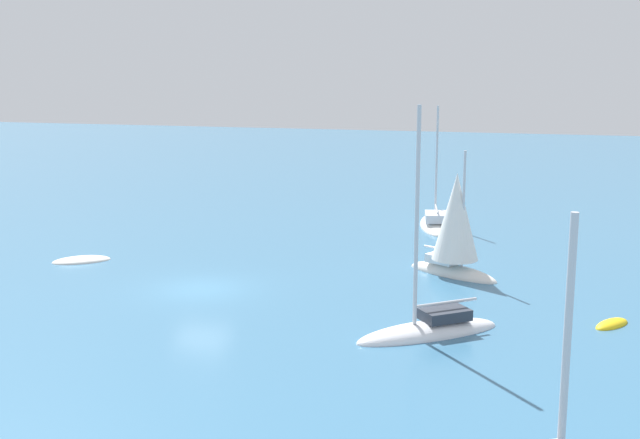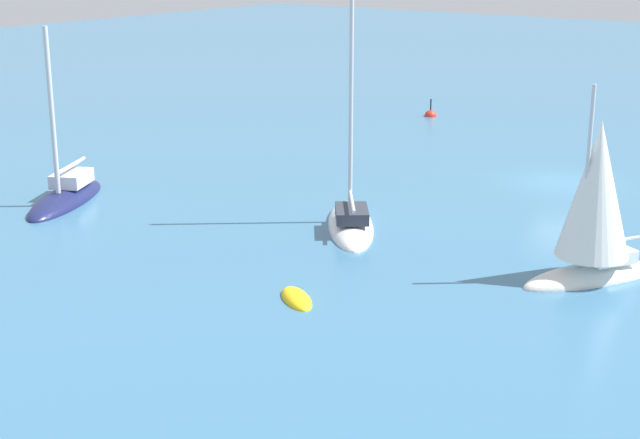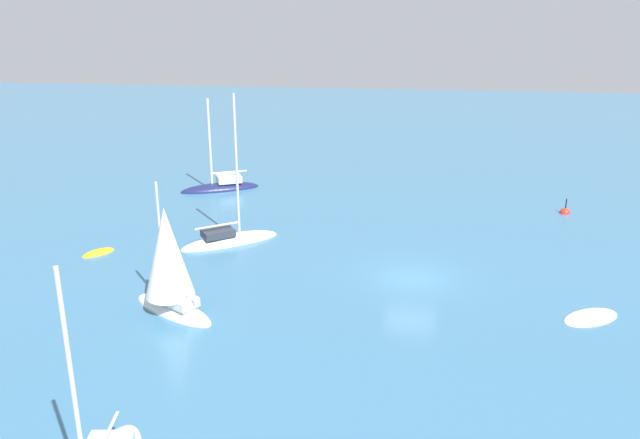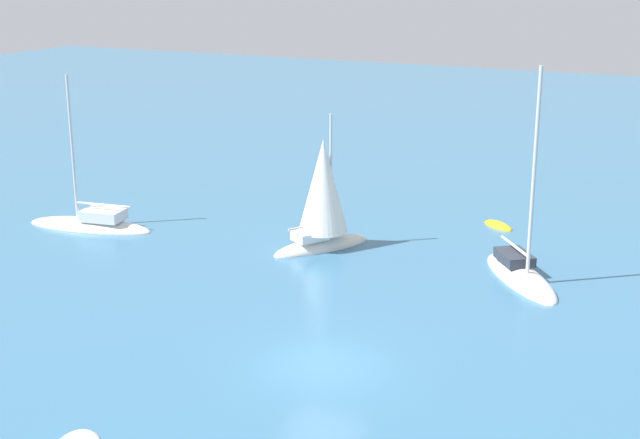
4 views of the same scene
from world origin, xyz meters
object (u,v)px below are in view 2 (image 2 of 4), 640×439
Objects in this scene: dinghy at (297,300)px; yacht at (595,213)px; ketch at (351,223)px; channel_buoy at (430,116)px; sloop at (66,198)px.

yacht reaches higher than dinghy.
ketch is at bearing 148.97° from dinghy.
dinghy is 30.08m from channel_buoy.
yacht is (-6.25, -6.71, 2.12)m from dinghy.
sloop is 5.44× the size of channel_buoy.
dinghy is at bearing 164.93° from ketch.
yacht is 4.76× the size of channel_buoy.
sloop reaches higher than channel_buoy.
sloop is 3.75× the size of dinghy.
ketch is 6.72× the size of channel_buoy.
channel_buoy is at bearing 149.27° from dinghy.
ketch is 9.24m from yacht.
ketch is at bearing 112.49° from channel_buoy.
sloop is 1.14× the size of yacht.
channel_buoy is at bearing 147.06° from sloop.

